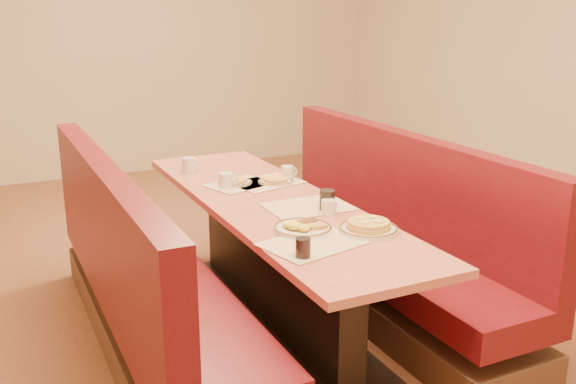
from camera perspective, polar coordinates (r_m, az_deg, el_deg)
name	(u,v)px	position (r m, az deg, el deg)	size (l,w,h in m)	color
ground	(273,324)	(3.80, -1.35, -11.65)	(8.00, 8.00, 0.00)	#9E6647
diner_table	(272,264)	(3.64, -1.39, -6.43)	(0.70, 2.50, 0.75)	black
booth_left	(144,290)	(3.44, -12.69, -8.50)	(0.55, 2.50, 1.05)	#4C3326
booth_right	(381,246)	(3.99, 8.26, -4.78)	(0.55, 2.50, 1.05)	#4C3326
placemat_near_left	(312,243)	(2.87, 2.18, -4.57)	(0.43, 0.32, 0.00)	beige
placemat_near_right	(308,206)	(3.40, 1.79, -1.30)	(0.44, 0.33, 0.00)	beige
placemat_far_left	(240,184)	(3.84, -4.30, 0.71)	(0.37, 0.28, 0.00)	beige
placemat_far_right	(266,183)	(3.87, -1.94, 0.84)	(0.40, 0.30, 0.00)	beige
pancake_plate	(368,227)	(3.05, 7.16, -3.12)	(0.28, 0.28, 0.06)	silver
eggs_plate	(302,228)	(3.03, 1.28, -3.19)	(0.28, 0.28, 0.06)	silver
extra_plate_mid	(276,181)	(3.86, -1.10, 1.00)	(0.21, 0.21, 0.04)	silver
extra_plate_far	(235,182)	(3.86, -4.77, 0.90)	(0.21, 0.21, 0.04)	silver
coffee_mug_a	(329,207)	(3.28, 3.65, -1.32)	(0.10, 0.07, 0.08)	silver
coffee_mug_b	(227,180)	(3.78, -5.48, 1.06)	(0.12, 0.08, 0.09)	silver
coffee_mug_c	(288,172)	(3.95, -0.01, 1.76)	(0.11, 0.08, 0.08)	silver
coffee_mug_d	(189,165)	(4.18, -8.77, 2.43)	(0.12, 0.09, 0.09)	silver
soda_tumbler_near	(303,248)	(2.70, 1.35, -5.02)	(0.06, 0.06, 0.09)	black
soda_tumbler_mid	(327,200)	(3.33, 3.50, -0.75)	(0.08, 0.08, 0.11)	black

